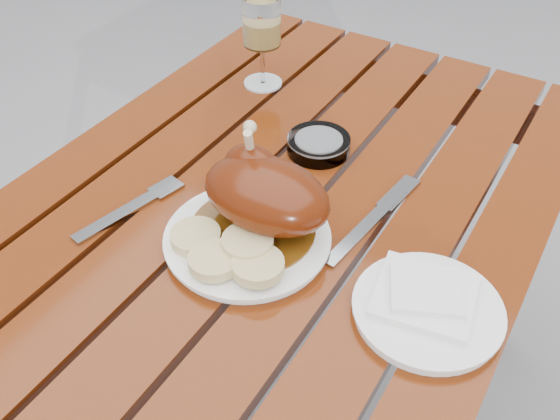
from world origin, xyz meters
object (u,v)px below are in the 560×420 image
at_px(table, 279,338).
at_px(dinner_plate, 248,239).
at_px(side_plate, 427,310).
at_px(ashtray, 319,145).
at_px(wine_glass, 262,42).

bearing_deg(table, dinner_plate, -81.14).
distance_m(side_plate, ashtray, 0.39).
xyz_separation_m(table, ashtray, (-0.00, 0.14, 0.39)).
distance_m(dinner_plate, side_plate, 0.28).
bearing_deg(side_plate, ashtray, 140.23).
height_order(table, side_plate, side_plate).
xyz_separation_m(table, dinner_plate, (0.02, -0.12, 0.38)).
relative_size(dinner_plate, ashtray, 2.23).
distance_m(table, wine_glass, 0.59).
bearing_deg(side_plate, wine_glass, 142.08).
height_order(wine_glass, ashtray, wine_glass).
relative_size(dinner_plate, wine_glass, 1.35).
bearing_deg(ashtray, table, -88.68).
distance_m(table, side_plate, 0.50).
bearing_deg(table, ashtray, 91.32).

